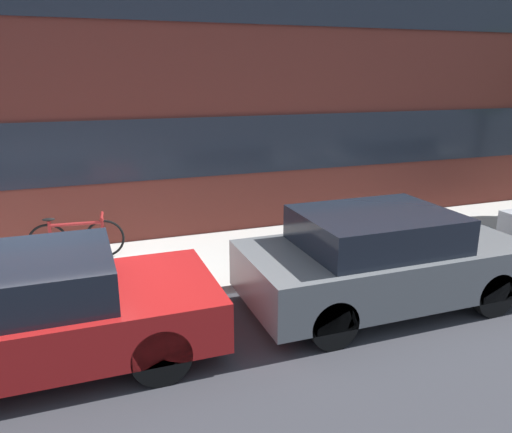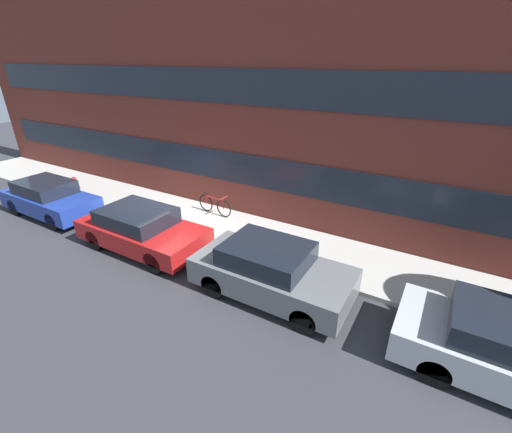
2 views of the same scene
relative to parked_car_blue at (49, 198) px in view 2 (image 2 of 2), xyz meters
name	(u,v)px [view 2 (image 2 of 2)]	position (x,y,z in m)	size (l,w,h in m)	color
ground_plane	(169,234)	(4.88, 1.05, -0.66)	(56.00, 56.00, 0.00)	#333338
sidewalk_strip	(194,219)	(4.88, 2.32, -0.60)	(28.00, 2.54, 0.13)	#B2AFA8
rowhouse_facade	(216,97)	(4.88, 4.03, 3.48)	(28.00, 1.02, 8.27)	maroon
parked_car_blue	(49,198)	(0.00, 0.00, 0.00)	(3.92, 1.62, 1.32)	#1E3899
parked_car_red	(141,229)	(4.83, 0.00, -0.01)	(4.06, 1.82, 1.28)	#AD1919
parked_car_grey	(271,271)	(9.32, 0.00, 0.02)	(3.89, 1.80, 1.36)	slate
fire_hydrant	(75,186)	(-0.86, 1.57, -0.15)	(0.57, 0.32, 0.76)	red
bicycle	(215,204)	(5.39, 2.96, -0.16)	(1.54, 0.44, 0.75)	black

